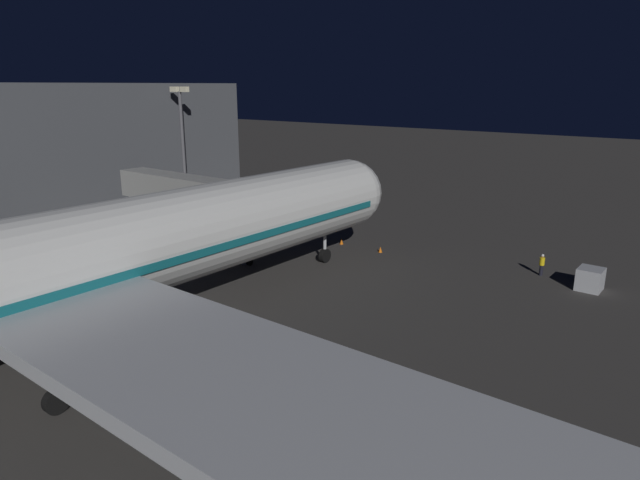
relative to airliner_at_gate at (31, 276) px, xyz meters
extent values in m
plane|color=#383533|center=(0.00, -8.90, -5.47)|extent=(320.00, 320.00, 0.00)
cylinder|color=silver|center=(0.00, -1.51, 0.14)|extent=(5.90, 52.91, 5.90)
sphere|color=silver|center=(0.00, -27.97, 0.14)|extent=(5.78, 5.78, 5.78)
cube|color=#146670|center=(0.00, -1.51, -0.30)|extent=(5.95, 50.80, 0.50)
cube|color=black|center=(0.00, -26.20, 1.17)|extent=(3.24, 1.40, 0.90)
cube|color=#B7BABF|center=(0.00, -0.15, -0.89)|extent=(59.02, 8.31, 0.70)
cylinder|color=#B7BABF|center=(-10.21, -1.15, -2.66)|extent=(2.54, 5.35, 2.54)
cylinder|color=black|center=(-10.21, -3.83, -2.66)|extent=(2.16, 0.15, 2.16)
cylinder|color=black|center=(10.21, -3.83, -2.66)|extent=(2.16, 0.15, 2.16)
cylinder|color=#B7BABF|center=(0.00, -24.47, -3.24)|extent=(0.28, 0.28, 2.06)
cylinder|color=black|center=(0.00, -24.47, -4.87)|extent=(0.45, 1.20, 1.20)
cylinder|color=#B7BABF|center=(-4.20, 0.85, -3.24)|extent=(0.28, 0.28, 2.06)
cylinder|color=black|center=(-4.20, 0.20, -4.87)|extent=(0.45, 1.20, 1.20)
cylinder|color=black|center=(-4.20, 1.50, -4.87)|extent=(0.45, 1.20, 1.20)
cylinder|color=black|center=(4.20, 0.20, -4.87)|extent=(0.45, 1.20, 1.20)
cube|color=#9E9E99|center=(12.37, -19.82, 0.14)|extent=(16.53, 2.60, 2.50)
cube|color=#9E9E99|center=(4.10, -19.82, 0.14)|extent=(3.20, 3.40, 3.00)
cube|color=black|center=(2.70, -19.82, 0.14)|extent=(0.70, 3.20, 2.70)
cylinder|color=#B7BABF|center=(5.10, -19.82, -3.29)|extent=(0.56, 0.56, 4.35)
cylinder|color=black|center=(4.50, -19.82, -5.17)|extent=(0.25, 0.60, 0.60)
cylinder|color=black|center=(5.70, -19.82, -5.17)|extent=(0.25, 0.60, 0.60)
cylinder|color=#59595E|center=(25.50, -30.13, 1.59)|extent=(0.40, 0.40, 14.11)
cube|color=#F9EFC6|center=(24.60, -30.13, 8.89)|extent=(1.10, 0.50, 0.60)
cube|color=#F9EFC6|center=(26.40, -30.13, 8.89)|extent=(1.10, 0.50, 0.60)
cube|color=#B7BABF|center=(-19.71, -31.37, -4.63)|extent=(1.73, 1.85, 1.68)
cylinder|color=black|center=(-15.84, -32.47, -5.03)|extent=(0.28, 0.28, 0.87)
cylinder|color=yellow|center=(-15.84, -32.47, -4.27)|extent=(0.40, 0.40, 0.65)
sphere|color=tan|center=(-15.84, -32.47, -3.83)|extent=(0.24, 0.24, 0.24)
sphere|color=white|center=(-15.84, -32.47, -3.78)|extent=(0.23, 0.23, 0.23)
cone|color=orange|center=(-2.20, -29.97, -5.19)|extent=(0.36, 0.36, 0.55)
cone|color=orange|center=(2.20, -29.97, -5.19)|extent=(0.36, 0.36, 0.55)
camera|label=1|loc=(-28.01, 11.94, 9.32)|focal=31.25mm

